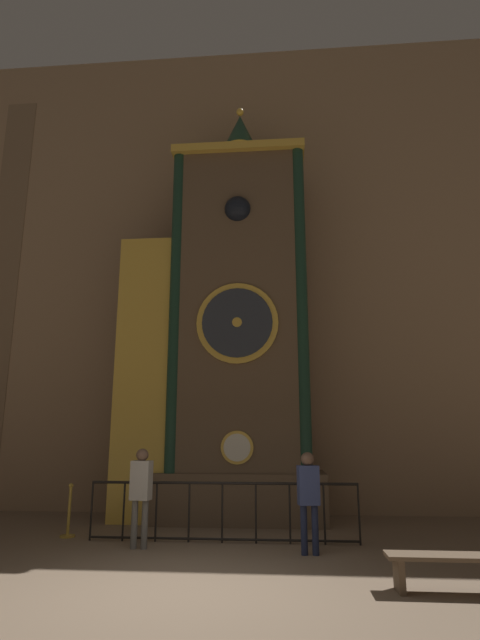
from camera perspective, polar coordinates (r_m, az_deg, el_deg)
ground_plane at (r=7.10m, az=-6.59°, el=-28.31°), size 28.00×28.00×0.00m
cathedral_back_wall at (r=13.99m, az=-1.07°, el=6.74°), size 24.00×0.32×13.26m
clock_tower at (r=12.12m, az=-1.99°, el=-1.37°), size 4.80×1.78×10.50m
railing_fence at (r=9.70m, az=-2.04°, el=-20.73°), size 4.93×0.05×1.05m
visitor_near at (r=9.32m, az=-11.25°, el=-18.25°), size 0.37×0.27×1.65m
visitor_far at (r=8.77m, az=7.83°, el=-18.87°), size 0.37×0.28×1.60m
stanchion_post at (r=10.76m, az=-19.00°, el=-20.76°), size 0.28×0.28×0.98m
visitor_bench at (r=7.31m, az=22.63°, el=-24.41°), size 1.48×0.40×0.44m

